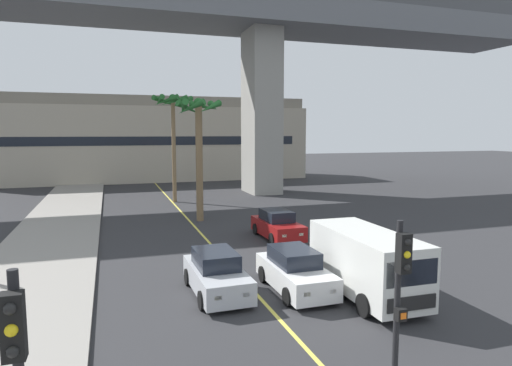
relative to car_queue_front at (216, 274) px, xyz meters
name	(u,v)px	position (x,y,z in m)	size (l,w,h in m)	color
sidewalk_left	(22,298)	(-6.64, 1.52, -0.65)	(4.80, 80.00, 0.15)	gray
lane_stripe_center	(202,234)	(1.36, 9.52, -0.72)	(0.14, 56.00, 0.01)	#DBCC4C
bridge_overpass	(174,18)	(2.32, 25.50, 15.08)	(75.71, 8.00, 19.58)	slate
pier_building_backdrop	(151,139)	(1.36, 40.80, 4.22)	(37.83, 8.04, 10.01)	#BCB29E
car_queue_front	(216,274)	(0.00, 0.00, 0.00)	(1.89, 4.13, 1.56)	#B7BABF
car_queue_second	(277,225)	(5.15, 7.28, 0.00)	(1.92, 4.14, 1.56)	maroon
car_queue_third	(295,272)	(2.84, -0.59, 0.00)	(1.85, 4.11, 1.56)	white
delivery_van	(366,262)	(4.98, -1.97, 0.57)	(2.21, 5.27, 2.36)	silver
traffic_light_median_near	(400,298)	(1.63, -8.45, 1.99)	(0.24, 0.37, 4.20)	black
palm_tree_near_median	(199,129)	(2.05, 13.53, 5.32)	(3.02, 3.08, 8.05)	brown
palm_tree_mid_median	(173,112)	(1.58, 22.12, 6.81)	(3.47, 3.47, 8.95)	brown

